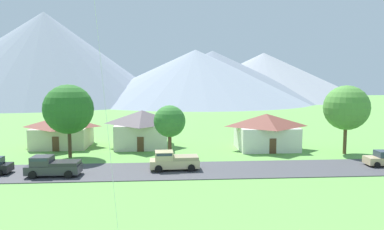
% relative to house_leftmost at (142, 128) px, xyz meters
% --- Properties ---
extents(road_strip, '(160.00, 7.25, 0.08)m').
position_rel_house_leftmost_xyz_m(road_strip, '(3.79, -14.08, -2.68)').
color(road_strip, '#424247').
rests_on(road_strip, ground).
extents(mountain_far_west_ridge, '(105.15, 105.15, 38.00)m').
position_rel_house_leftmost_xyz_m(mountain_far_west_ridge, '(-47.87, 104.79, 16.29)').
color(mountain_far_west_ridge, gray).
rests_on(mountain_far_west_ridge, ground).
extents(mountain_west_ridge, '(97.34, 97.34, 23.07)m').
position_rel_house_leftmost_xyz_m(mountain_west_ridge, '(52.82, 126.71, 8.82)').
color(mountain_west_ridge, '#8E939E').
rests_on(mountain_west_ridge, ground).
extents(mountain_central_ridge, '(97.12, 97.12, 22.75)m').
position_rel_house_leftmost_xyz_m(mountain_central_ridge, '(24.64, 111.56, 8.66)').
color(mountain_central_ridge, slate).
rests_on(mountain_central_ridge, ground).
extents(mountain_east_ridge, '(98.06, 98.06, 22.41)m').
position_rel_house_leftmost_xyz_m(mountain_east_ridge, '(16.05, 102.16, 8.49)').
color(mountain_east_ridge, gray).
rests_on(mountain_east_ridge, ground).
extents(house_leftmost, '(7.75, 8.12, 5.24)m').
position_rel_house_leftmost_xyz_m(house_leftmost, '(0.00, 0.00, 0.00)').
color(house_leftmost, beige).
rests_on(house_leftmost, ground).
extents(house_left_center, '(8.04, 7.19, 4.50)m').
position_rel_house_leftmost_xyz_m(house_left_center, '(-11.38, 0.55, -0.39)').
color(house_left_center, beige).
rests_on(house_left_center, ground).
extents(house_right_center, '(8.48, 6.91, 4.93)m').
position_rel_house_leftmost_xyz_m(house_right_center, '(17.29, -3.12, -0.16)').
color(house_right_center, silver).
rests_on(house_right_center, ground).
extents(tree_near_left, '(3.84, 3.84, 6.56)m').
position_rel_house_leftmost_xyz_m(tree_near_left, '(3.88, -8.46, 1.89)').
color(tree_near_left, brown).
rests_on(tree_near_left, ground).
extents(tree_left_of_center, '(5.74, 5.74, 8.90)m').
position_rel_house_leftmost_xyz_m(tree_left_of_center, '(26.58, -7.06, 3.29)').
color(tree_left_of_center, brown).
rests_on(tree_left_of_center, ground).
extents(tree_center, '(6.06, 6.06, 9.05)m').
position_rel_house_leftmost_xyz_m(tree_center, '(-8.45, -6.74, 3.29)').
color(tree_center, '#4C3823').
rests_on(tree_center, ground).
extents(pickup_truck_sand_west_side, '(5.27, 2.47, 1.99)m').
position_rel_house_leftmost_xyz_m(pickup_truck_sand_west_side, '(4.18, -13.84, -1.66)').
color(pickup_truck_sand_west_side, '#C6B284').
rests_on(pickup_truck_sand_west_side, road_strip).
extents(pickup_truck_charcoal_east_side, '(5.24, 2.41, 1.99)m').
position_rel_house_leftmost_xyz_m(pickup_truck_charcoal_east_side, '(-7.86, -15.38, -1.66)').
color(pickup_truck_charcoal_east_side, '#333338').
rests_on(pickup_truck_charcoal_east_side, road_strip).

